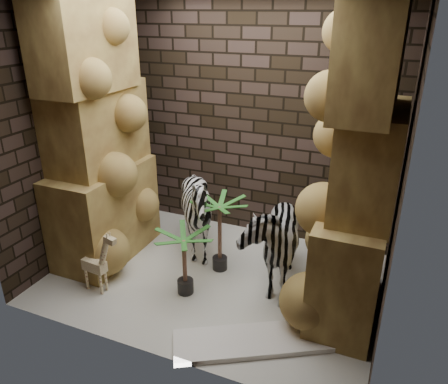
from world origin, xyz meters
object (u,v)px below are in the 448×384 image
at_px(zebra_left, 198,217).
at_px(giraffe_toy, 93,259).
at_px(palm_front, 220,235).
at_px(palm_back, 185,263).
at_px(surfboard, 268,339).
at_px(zebra_right, 271,230).

height_order(zebra_left, giraffe_toy, zebra_left).
bearing_deg(palm_front, zebra_left, 155.59).
height_order(zebra_left, palm_back, zebra_left).
distance_m(giraffe_toy, palm_front, 1.37).
height_order(giraffe_toy, surfboard, giraffe_toy).
bearing_deg(palm_back, giraffe_toy, -159.91).
xyz_separation_m(giraffe_toy, surfboard, (1.91, -0.04, -0.36)).
xyz_separation_m(zebra_left, giraffe_toy, (-0.70, -1.03, -0.14)).
bearing_deg(zebra_right, palm_back, -159.68).
distance_m(zebra_left, palm_front, 0.39).
height_order(zebra_right, palm_back, zebra_right).
relative_size(zebra_right, palm_front, 1.45).
xyz_separation_m(zebra_right, palm_front, (-0.60, 0.03, -0.20)).
relative_size(zebra_left, palm_back, 1.61).
xyz_separation_m(zebra_left, surfboard, (1.21, -1.07, -0.50)).
relative_size(palm_back, surfboard, 0.43).
height_order(zebra_right, giraffe_toy, zebra_right).
bearing_deg(zebra_left, zebra_right, -0.02).
relative_size(zebra_right, zebra_left, 1.10).
distance_m(zebra_right, palm_front, 0.63).
bearing_deg(palm_front, giraffe_toy, -140.16).
xyz_separation_m(zebra_left, palm_front, (0.35, -0.16, -0.09)).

